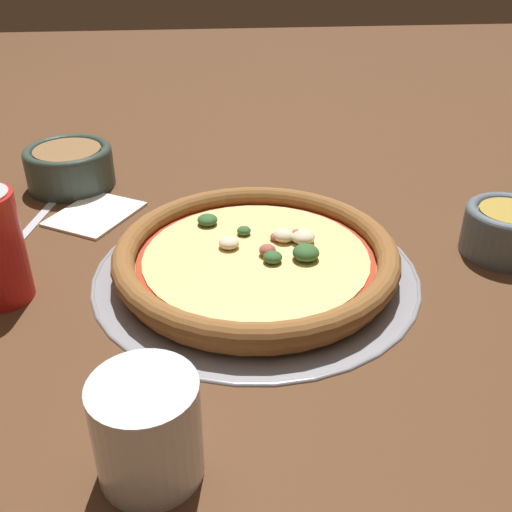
% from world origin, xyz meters
% --- Properties ---
extents(ground_plane, '(3.00, 3.00, 0.00)m').
position_xyz_m(ground_plane, '(0.00, 0.00, 0.00)').
color(ground_plane, '#4C2D19').
extents(pizza_tray, '(0.38, 0.38, 0.01)m').
position_xyz_m(pizza_tray, '(0.00, 0.00, 0.00)').
color(pizza_tray, gray).
rests_on(pizza_tray, ground_plane).
extents(pizza, '(0.33, 0.33, 0.04)m').
position_xyz_m(pizza, '(-0.00, 0.00, 0.02)').
color(pizza, '#A86B33').
rests_on(pizza, pizza_tray).
extents(bowl_near, '(0.10, 0.10, 0.06)m').
position_xyz_m(bowl_near, '(-0.02, 0.30, 0.03)').
color(bowl_near, slate).
rests_on(bowl_near, ground_plane).
extents(bowl_far, '(0.13, 0.13, 0.06)m').
position_xyz_m(bowl_far, '(-0.27, -0.25, 0.03)').
color(bowl_far, '#334238').
rests_on(bowl_far, ground_plane).
extents(drinking_cup, '(0.08, 0.08, 0.09)m').
position_xyz_m(drinking_cup, '(0.27, -0.10, 0.04)').
color(drinking_cup, silver).
rests_on(drinking_cup, ground_plane).
extents(napkin, '(0.15, 0.14, 0.01)m').
position_xyz_m(napkin, '(-0.17, -0.21, 0.00)').
color(napkin, white).
rests_on(napkin, ground_plane).
extents(fork, '(0.19, 0.05, 0.00)m').
position_xyz_m(fork, '(-0.12, -0.29, 0.00)').
color(fork, '#B7B7BC').
rests_on(fork, ground_plane).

